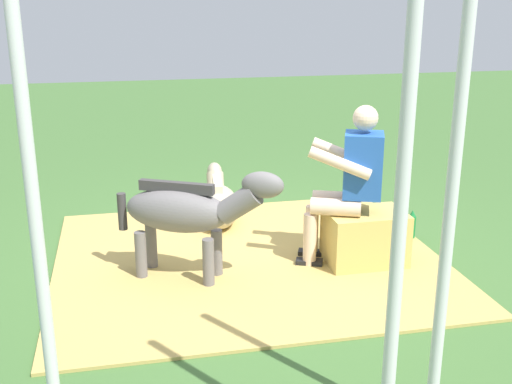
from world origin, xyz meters
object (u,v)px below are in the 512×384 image
object	(u,v)px
person_seated	(348,179)
tent_pole_left	(451,206)
hay_bale	(365,239)
tent_pole_mid	(399,234)
soda_bottle	(412,226)
pony_standing	(188,212)
pony_lying	(218,202)
tent_pole_right	(35,218)

from	to	relation	value
person_seated	tent_pole_left	xyz separation A→B (m)	(0.31, 2.14, 0.50)
hay_bale	tent_pole_mid	world-z (taller)	tent_pole_mid
person_seated	soda_bottle	bearing A→B (deg)	-153.70
tent_pole_mid	pony_standing	bearing A→B (deg)	-75.84
person_seated	tent_pole_mid	world-z (taller)	tent_pole_mid
pony_standing	soda_bottle	distance (m)	2.16
tent_pole_left	tent_pole_mid	size ratio (longest dim) A/B	1.00
pony_lying	tent_pole_right	size ratio (longest dim) A/B	0.55
tent_pole_mid	pony_lying	bearing A→B (deg)	-87.26
person_seated	tent_pole_mid	bearing A→B (deg)	74.08
tent_pole_right	soda_bottle	bearing A→B (deg)	-141.86
person_seated	pony_standing	world-z (taller)	person_seated
soda_bottle	hay_bale	bearing A→B (deg)	34.33
tent_pole_left	tent_pole_right	xyz separation A→B (m)	(1.83, -0.23, 0.00)
person_seated	pony_standing	distance (m)	1.31
pony_lying	tent_pole_right	world-z (taller)	tent_pole_right
person_seated	soda_bottle	size ratio (longest dim) A/B	4.64
pony_standing	soda_bottle	xyz separation A→B (m)	(-2.08, -0.41, -0.42)
person_seated	tent_pole_right	bearing A→B (deg)	41.71
hay_bale	pony_standing	distance (m)	1.49
hay_bale	person_seated	distance (m)	0.53
hay_bale	tent_pole_left	world-z (taller)	tent_pole_left
person_seated	soda_bottle	world-z (taller)	person_seated
person_seated	pony_lying	bearing A→B (deg)	-56.19
tent_pole_left	tent_pole_right	bearing A→B (deg)	-7.09
pony_standing	pony_lying	distance (m)	1.43
pony_lying	soda_bottle	bearing A→B (deg)	151.12
person_seated	tent_pole_right	xyz separation A→B (m)	(2.15, 1.91, 0.50)
hay_bale	tent_pole_left	size ratio (longest dim) A/B	0.26
pony_lying	soda_bottle	xyz separation A→B (m)	(-1.65, 0.91, -0.05)
soda_bottle	tent_pole_left	xyz separation A→B (m)	(1.09, 2.53, 1.10)
tent_pole_left	tent_pole_mid	bearing A→B (deg)	36.44
pony_lying	tent_pole_left	world-z (taller)	tent_pole_left
pony_standing	pony_lying	world-z (taller)	pony_standing
pony_standing	hay_bale	bearing A→B (deg)	179.20
hay_bale	tent_pole_left	bearing A→B (deg)	77.46
person_seated	tent_pole_left	size ratio (longest dim) A/B	0.54
pony_lying	tent_pole_mid	world-z (taller)	tent_pole_mid
person_seated	tent_pole_mid	distance (m)	2.57
pony_lying	person_seated	bearing A→B (deg)	123.81
hay_bale	pony_lying	bearing A→B (deg)	-52.59
hay_bale	pony_standing	world-z (taller)	pony_standing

